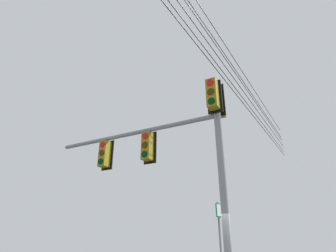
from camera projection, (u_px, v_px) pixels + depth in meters
signal_mast_assembly at (176, 146)px, 7.94m from camera, size 2.98×5.83×6.25m
route_sign_primary at (220, 239)px, 8.84m from camera, size 0.39×0.13×3.13m
overhead_wire_span at (223, 60)px, 9.46m from camera, size 20.91×7.69×2.30m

